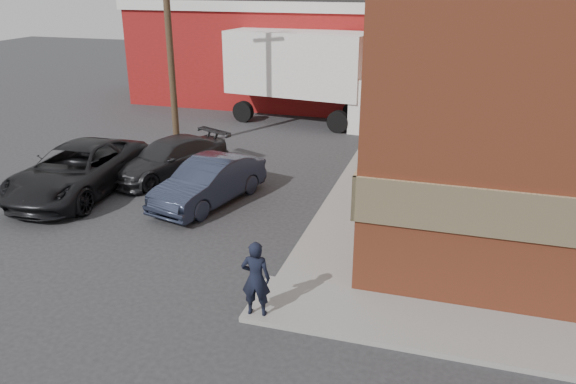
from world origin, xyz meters
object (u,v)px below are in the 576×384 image
Objects in this scene: warehouse at (290,49)px; box_truck at (315,72)px; sedan at (209,182)px; suv_b at (169,158)px; man at (256,278)px; utility_pole at (169,29)px; suv_a at (78,170)px.

box_truck is (2.82, -5.25, -0.36)m from warehouse.
sedan is 3.04m from suv_b.
man reaches higher than sedan.
utility_pole reaches higher than man.
man is at bearing -35.80° from suv_a.
box_truck reaches higher than sedan.
utility_pole reaches higher than sedan.
suv_b is at bearing -90.59° from warehouse.
warehouse reaches higher than suv_b.
suv_a is 3.10m from suv_b.
utility_pole is 1.98× the size of suv_b.
sedan is (3.73, -5.02, -4.04)m from utility_pole.
man is 0.36× the size of suv_b.
warehouse is 16.31m from sedan.
suv_b is (1.35, -3.13, -4.08)m from utility_pole.
utility_pole is (-1.50, -11.00, 1.93)m from warehouse.
utility_pole is 1.01× the size of box_truck.
suv_a is at bearing -160.41° from sedan.
box_truck is at bearing 100.83° from sedan.
utility_pole is 7.45m from sedan.
man is (5.80, -21.55, -1.87)m from warehouse.
suv_b is (-5.95, 7.42, -0.28)m from man.
sedan reaches higher than suv_b.
suv_b is at bearing 45.37° from suv_a.
sedan is 0.48× the size of box_truck.
utility_pole reaches higher than box_truck.
utility_pole reaches higher than suv_b.
man reaches higher than suv_a.
sedan is (-3.57, 5.53, -0.24)m from man.
man is 16.64m from box_truck.
warehouse is at bearing -82.50° from man.
suv_a is at bearing -106.86° from suv_b.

